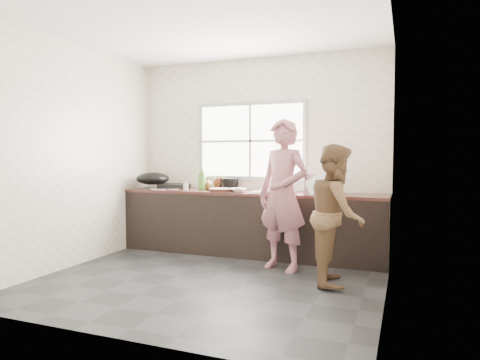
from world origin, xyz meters
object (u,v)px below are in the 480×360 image
at_px(woman, 283,200).
at_px(bottle_brown_tall, 218,183).
at_px(bowl_mince, 239,190).
at_px(bottle_green, 202,178).
at_px(dish_rack, 320,184).
at_px(pot_lid_right, 175,189).
at_px(cutting_board, 223,190).
at_px(glass_jar, 186,186).
at_px(pot_lid_left, 158,189).
at_px(black_pot, 231,184).
at_px(bottle_brown_short, 207,184).
at_px(wok, 153,179).
at_px(burner, 175,186).
at_px(bowl_held, 266,191).
at_px(bowl_crabs, 281,191).
at_px(plate_food, 211,188).
at_px(person_side, 336,214).

xyz_separation_m(woman, bottle_brown_tall, (-1.21, 0.82, 0.13)).
xyz_separation_m(bowl_mince, bottle_green, (-0.61, 0.15, 0.14)).
xyz_separation_m(woman, bowl_mince, (-0.73, 0.44, 0.06)).
height_order(dish_rack, pot_lid_right, dish_rack).
bearing_deg(cutting_board, glass_jar, 179.78).
bearing_deg(pot_lid_left, black_pot, 18.13).
xyz_separation_m(glass_jar, pot_lid_left, (-0.46, -0.01, -0.04)).
relative_size(bottle_brown_short, wok, 0.37).
distance_m(dish_rack, pot_lid_right, 2.15).
height_order(bottle_brown_short, wok, wok).
height_order(cutting_board, pot_lid_left, cutting_board).
xyz_separation_m(bottle_green, pot_lid_right, (-0.46, 0.02, -0.16)).
height_order(cutting_board, wok, wok).
bearing_deg(bottle_brown_tall, pot_lid_right, -160.10).
xyz_separation_m(burner, wok, (-0.23, -0.25, 0.12)).
bearing_deg(bowl_held, woman, -49.27).
xyz_separation_m(dish_rack, pot_lid_right, (-2.14, 0.12, -0.13)).
xyz_separation_m(cutting_board, glass_jar, (-0.58, 0.00, 0.03)).
distance_m(bowl_crabs, bottle_brown_short, 1.18).
bearing_deg(wok, bottle_brown_tall, 19.40).
height_order(bottle_brown_short, pot_lid_right, bottle_brown_short).
bearing_deg(dish_rack, plate_food, 167.40).
relative_size(bowl_held, bottle_brown_tall, 1.11).
relative_size(plate_food, bottle_brown_tall, 1.15).
xyz_separation_m(bowl_held, wok, (-1.78, 0.12, 0.12)).
relative_size(bowl_held, bottle_brown_short, 1.17).
height_order(black_pot, pot_lid_left, black_pot).
distance_m(bowl_held, burner, 1.59).
distance_m(wok, pot_lid_left, 0.17).
xyz_separation_m(wok, pot_lid_right, (0.31, 0.10, -0.14)).
bearing_deg(pot_lid_right, woman, -18.67).
xyz_separation_m(black_pot, plate_food, (-0.30, -0.04, -0.07)).
distance_m(person_side, plate_food, 2.26).
xyz_separation_m(bottle_brown_tall, pot_lid_right, (-0.59, -0.21, -0.09)).
bearing_deg(bottle_green, bottle_brown_tall, 60.69).
bearing_deg(bottle_brown_tall, woman, -34.21).
xyz_separation_m(plate_food, bottle_green, (-0.04, -0.19, 0.15)).
xyz_separation_m(person_side, bowl_mince, (-1.40, 0.76, 0.15)).
relative_size(person_side, bottle_green, 4.48).
relative_size(woman, bottle_green, 5.06).
distance_m(dish_rack, pot_lid_left, 2.36).
distance_m(bottle_brown_short, wok, 0.83).
distance_m(bowl_crabs, plate_food, 1.22).
xyz_separation_m(burner, pot_lid_left, (-0.14, -0.26, -0.03)).
distance_m(bowl_crabs, wok, 1.97).
xyz_separation_m(cutting_board, bowl_mince, (0.25, -0.06, 0.01)).
xyz_separation_m(cutting_board, pot_lid_left, (-1.03, -0.00, -0.01)).
distance_m(bottle_green, wok, 0.77).
distance_m(woman, cutting_board, 1.10).
bearing_deg(person_side, bottle_green, 56.36).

